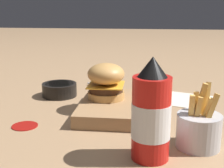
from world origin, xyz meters
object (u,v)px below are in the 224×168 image
ketchup_bottle (151,115)px  fries_basket (199,129)px  serving_board (112,107)px  burger (106,81)px  spoon (109,90)px  side_bowl (59,89)px

ketchup_bottle → fries_basket: 0.13m
serving_board → fries_basket: fries_basket is taller
fries_basket → burger: bearing=46.5°
spoon → burger: bearing=-42.8°
ketchup_bottle → spoon: bearing=16.8°
ketchup_bottle → spoon: ketchup_bottle is taller
side_bowl → spoon: 0.17m
serving_board → ketchup_bottle: bearing=-157.3°
burger → side_bowl: (0.12, 0.17, -0.06)m
side_bowl → burger: bearing=-124.8°
fries_basket → ketchup_bottle: bearing=121.1°
ketchup_bottle → spoon: (0.48, 0.14, -0.08)m
ketchup_bottle → side_bowl: ketchup_bottle is taller
serving_board → ketchup_bottle: (-0.25, -0.11, 0.07)m
serving_board → fries_basket: size_ratio=1.90×
ketchup_bottle → side_bowl: 0.51m
serving_board → ketchup_bottle: 0.29m
side_bowl → spoon: bearing=-64.4°
serving_board → side_bowl: size_ratio=2.34×
spoon → ketchup_bottle: bearing=-31.1°
burger → fries_basket: 0.32m
fries_basket → spoon: 0.49m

